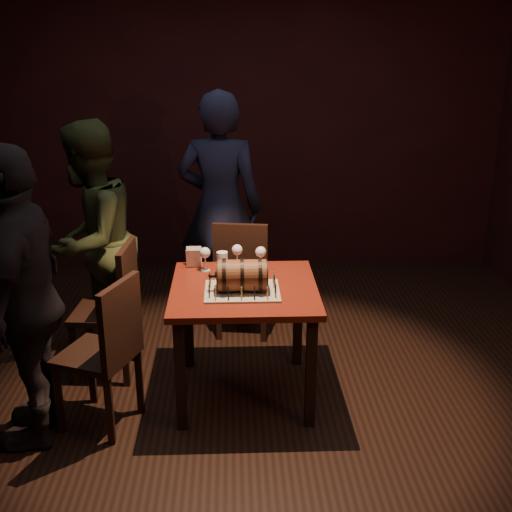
% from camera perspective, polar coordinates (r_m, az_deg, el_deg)
% --- Properties ---
extents(room_shell, '(5.04, 5.04, 2.80)m').
position_cam_1_polar(room_shell, '(3.71, -0.96, 6.29)').
color(room_shell, black).
rests_on(room_shell, ground).
extents(pub_table, '(0.90, 0.90, 0.75)m').
position_cam_1_polar(pub_table, '(4.00, -1.06, -4.18)').
color(pub_table, '#53150D').
rests_on(pub_table, ground).
extents(cake_board, '(0.45, 0.35, 0.01)m').
position_cam_1_polar(cake_board, '(3.88, -1.24, -3.14)').
color(cake_board, gray).
rests_on(cake_board, pub_table).
extents(barrel_cake, '(0.36, 0.21, 0.21)m').
position_cam_1_polar(barrel_cake, '(3.84, -1.26, -1.73)').
color(barrel_cake, brown).
rests_on(barrel_cake, cake_board).
extents(birthday_candles, '(0.40, 0.30, 0.09)m').
position_cam_1_polar(birthday_candles, '(3.86, -1.24, -2.50)').
color(birthday_candles, '#D4CD7E').
rests_on(birthday_candles, cake_board).
extents(wine_glass_left, '(0.07, 0.07, 0.16)m').
position_cam_1_polar(wine_glass_left, '(4.19, -4.56, 0.20)').
color(wine_glass_left, silver).
rests_on(wine_glass_left, pub_table).
extents(wine_glass_mid, '(0.07, 0.07, 0.16)m').
position_cam_1_polar(wine_glass_mid, '(4.23, -1.69, 0.45)').
color(wine_glass_mid, silver).
rests_on(wine_glass_mid, pub_table).
extents(wine_glass_right, '(0.07, 0.07, 0.16)m').
position_cam_1_polar(wine_glass_right, '(4.19, 0.42, 0.27)').
color(wine_glass_right, silver).
rests_on(wine_glass_right, pub_table).
extents(pint_of_ale, '(0.07, 0.07, 0.15)m').
position_cam_1_polar(pint_of_ale, '(4.14, -3.01, -0.67)').
color(pint_of_ale, silver).
rests_on(pint_of_ale, pub_table).
extents(menu_card, '(0.10, 0.05, 0.13)m').
position_cam_1_polar(menu_card, '(4.28, -5.55, -0.16)').
color(menu_card, white).
rests_on(menu_card, pub_table).
extents(chair_back, '(0.45, 0.45, 0.93)m').
position_cam_1_polar(chair_back, '(4.83, -1.24, -1.44)').
color(chair_back, black).
rests_on(chair_back, ground).
extents(chair_left_rear, '(0.43, 0.43, 0.93)m').
position_cam_1_polar(chair_left_rear, '(4.39, -12.43, -4.11)').
color(chair_left_rear, black).
rests_on(chair_left_rear, ground).
extents(chair_left_front, '(0.52, 0.52, 0.93)m').
position_cam_1_polar(chair_left_front, '(3.83, -13.04, -7.82)').
color(chair_left_front, black).
rests_on(chair_left_front, ground).
extents(person_back, '(0.73, 0.54, 1.84)m').
position_cam_1_polar(person_back, '(5.07, -3.23, 4.26)').
color(person_back, '#181A30').
rests_on(person_back, ground).
extents(person_left_rear, '(0.87, 0.98, 1.69)m').
position_cam_1_polar(person_left_rear, '(4.63, -14.47, 1.21)').
color(person_left_rear, '#323B1D').
rests_on(person_left_rear, ground).
extents(person_left_front, '(0.42, 1.01, 1.72)m').
position_cam_1_polar(person_left_front, '(3.73, -19.82, -3.59)').
color(person_left_front, black).
rests_on(person_left_front, ground).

